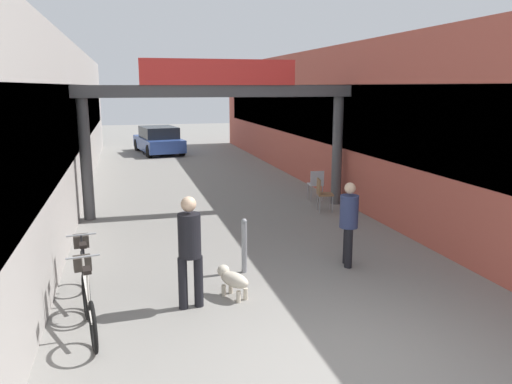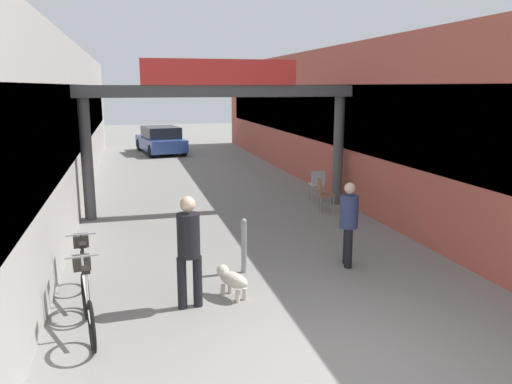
% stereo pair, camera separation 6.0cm
% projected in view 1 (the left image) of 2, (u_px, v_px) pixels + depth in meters
% --- Properties ---
extents(ground_plane, '(80.00, 80.00, 0.00)m').
position_uv_depth(ground_plane, '(344.00, 368.00, 5.93)').
color(ground_plane, gray).
extents(storefront_left, '(3.00, 26.00, 4.45)m').
position_uv_depth(storefront_left, '(29.00, 123.00, 14.62)').
color(storefront_left, '#9E9993').
rests_on(storefront_left, ground_plane).
extents(storefront_right, '(3.00, 26.00, 4.45)m').
position_uv_depth(storefront_right, '(349.00, 118.00, 17.14)').
color(storefront_right, '#B25142').
rests_on(storefront_right, ground_plane).
extents(arcade_sign_gateway, '(7.40, 0.47, 3.96)m').
position_uv_depth(arcade_sign_gateway, '(219.00, 107.00, 12.84)').
color(arcade_sign_gateway, '#4C4C4F').
rests_on(arcade_sign_gateway, ground_plane).
extents(pedestrian_with_dog, '(0.39, 0.37, 1.72)m').
position_uv_depth(pedestrian_with_dog, '(190.00, 245.00, 7.38)').
color(pedestrian_with_dog, black).
rests_on(pedestrian_with_dog, ground_plane).
extents(pedestrian_companion, '(0.42, 0.42, 1.58)m').
position_uv_depth(pedestrian_companion, '(349.00, 219.00, 9.18)').
color(pedestrian_companion, black).
rests_on(pedestrian_companion, ground_plane).
extents(dog_on_leash, '(0.52, 0.68, 0.48)m').
position_uv_depth(dog_on_leash, '(232.00, 279.00, 7.89)').
color(dog_on_leash, beige).
rests_on(dog_on_leash, ground_plane).
extents(bicycle_silver_nearest, '(0.46, 1.68, 0.98)m').
position_uv_depth(bicycle_silver_nearest, '(88.00, 301.00, 6.77)').
color(bicycle_silver_nearest, black).
rests_on(bicycle_silver_nearest, ground_plane).
extents(bicycle_black_second, '(0.46, 1.68, 0.98)m').
position_uv_depth(bicycle_black_second, '(85.00, 273.00, 7.80)').
color(bicycle_black_second, black).
rests_on(bicycle_black_second, ground_plane).
extents(bollard_post_metal, '(0.10, 0.10, 1.00)m').
position_uv_depth(bollard_post_metal, '(244.00, 245.00, 8.90)').
color(bollard_post_metal, gray).
rests_on(bollard_post_metal, ground_plane).
extents(cafe_chair_wood_nearer, '(0.47, 0.47, 0.89)m').
position_uv_depth(cafe_chair_wood_nearer, '(322.00, 192.00, 13.26)').
color(cafe_chair_wood_nearer, gray).
rests_on(cafe_chair_wood_nearer, ground_plane).
extents(cafe_chair_aluminium_farther, '(0.43, 0.43, 0.89)m').
position_uv_depth(cafe_chair_aluminium_farther, '(316.00, 182.00, 14.55)').
color(cafe_chair_aluminium_farther, gray).
rests_on(cafe_chair_aluminium_farther, ground_plane).
extents(parked_car_blue, '(2.39, 4.23, 1.33)m').
position_uv_depth(parked_car_blue, '(159.00, 140.00, 24.91)').
color(parked_car_blue, '#2D478C').
rests_on(parked_car_blue, ground_plane).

